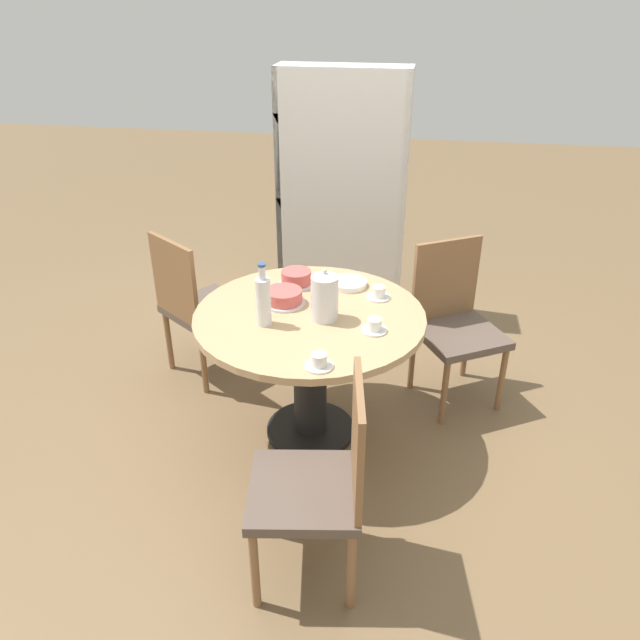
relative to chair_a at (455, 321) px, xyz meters
The scene contains 14 objects.
ground_plane 0.99m from the chair_a, 145.43° to the right, with size 14.00×14.00×0.00m, color brown.
dining_table 0.88m from the chair_a, 145.43° to the right, with size 1.12×1.12×0.72m.
chair_a is the anchor object (origin of this frame).
chair_b 1.47m from the chair_a, behind, with size 0.59×0.59×0.90m.
chair_c 1.44m from the chair_a, 111.11° to the right, with size 0.48×0.48×0.90m.
bookshelf 1.29m from the chair_a, 127.89° to the left, with size 0.86×0.28×1.65m.
coffee_pot 0.91m from the chair_a, 140.26° to the right, with size 0.13×0.13×0.26m.
water_bottle 1.16m from the chair_a, 145.18° to the right, with size 0.07×0.07×0.31m.
cake_main 1.00m from the chair_a, 154.35° to the right, with size 0.21×0.21×0.07m.
cake_second 0.91m from the chair_a, 166.99° to the right, with size 0.19×0.19×0.08m.
cup_a 0.56m from the chair_a, 146.29° to the right, with size 0.12×0.12×0.06m.
cup_b 0.78m from the chair_a, 123.18° to the right, with size 0.12×0.12×0.06m.
cup_c 1.15m from the chair_a, 122.22° to the right, with size 0.12×0.12×0.06m.
plate_stack 0.65m from the chair_a, 164.29° to the right, with size 0.19×0.19×0.03m.
Camera 1 is at (0.49, -2.58, 2.13)m, focal length 35.00 mm.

